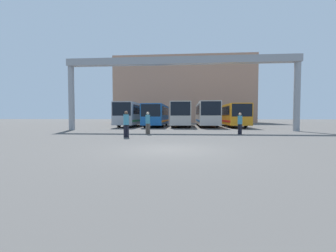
# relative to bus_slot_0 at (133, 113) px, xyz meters

# --- Properties ---
(ground_plane) EXTENTS (200.00, 200.00, 0.00)m
(ground_plane) POSITION_rel_bus_slot_0_xyz_m (7.01, -21.95, -1.85)
(ground_plane) COLOR #514F4C
(building_backdrop) EXTENTS (30.84, 12.00, 14.61)m
(building_backdrop) POSITION_rel_bus_slot_0_xyz_m (7.01, 22.36, 5.45)
(building_backdrop) COLOR tan
(building_backdrop) RESTS_ON ground
(overhead_gantry) EXTENTS (23.20, 0.80, 7.33)m
(overhead_gantry) POSITION_rel_bus_slot_0_xyz_m (7.01, -9.00, 4.14)
(overhead_gantry) COLOR gray
(overhead_gantry) RESTS_ON ground
(bus_slot_0) EXTENTS (2.50, 10.97, 3.22)m
(bus_slot_0) POSITION_rel_bus_slot_0_xyz_m (0.00, 0.00, 0.00)
(bus_slot_0) COLOR #999EA5
(bus_slot_0) RESTS_ON ground
(bus_slot_1) EXTENTS (2.58, 10.47, 2.98)m
(bus_slot_1) POSITION_rel_bus_slot_0_xyz_m (3.50, -0.25, -0.13)
(bus_slot_1) COLOR #1959A5
(bus_slot_1) RESTS_ON ground
(bus_slot_2) EXTENTS (2.55, 11.03, 3.24)m
(bus_slot_2) POSITION_rel_bus_slot_0_xyz_m (7.01, 0.03, 0.02)
(bus_slot_2) COLOR beige
(bus_slot_2) RESTS_ON ground
(bus_slot_3) EXTENTS (2.53, 12.06, 3.27)m
(bus_slot_3) POSITION_rel_bus_slot_0_xyz_m (10.51, 0.55, 0.03)
(bus_slot_3) COLOR beige
(bus_slot_3) RESTS_ON ground
(bus_slot_4) EXTENTS (2.51, 11.77, 2.98)m
(bus_slot_4) POSITION_rel_bus_slot_0_xyz_m (14.02, 0.40, -0.13)
(bus_slot_4) COLOR orange
(bus_slot_4) RESTS_ON ground
(pedestrian_near_right) EXTENTS (0.36, 0.36, 1.72)m
(pedestrian_near_right) POSITION_rel_bus_slot_0_xyz_m (11.96, -13.46, -0.94)
(pedestrian_near_right) COLOR black
(pedestrian_near_right) RESTS_ON ground
(pedestrian_far_center) EXTENTS (0.37, 0.37, 1.80)m
(pedestrian_far_center) POSITION_rel_bus_slot_0_xyz_m (3.63, -16.61, -0.90)
(pedestrian_far_center) COLOR black
(pedestrian_far_center) RESTS_ON ground
(pedestrian_mid_left) EXTENTS (0.37, 0.37, 1.79)m
(pedestrian_mid_left) POSITION_rel_bus_slot_0_xyz_m (4.63, -13.79, -0.90)
(pedestrian_mid_left) COLOR brown
(pedestrian_mid_left) RESTS_ON ground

